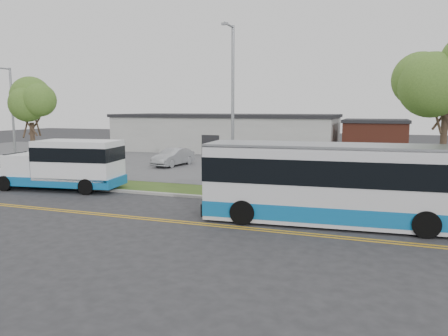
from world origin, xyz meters
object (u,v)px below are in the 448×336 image
at_px(pedestrian, 65,170).
at_px(parked_car_a, 173,157).
at_px(streetlight_far, 12,115).
at_px(shuttle_bus, 67,163).
at_px(tree_west, 31,107).
at_px(parked_car_b, 105,156).
at_px(transit_bus, 349,184).
at_px(streetlight_near, 232,104).
at_px(tree_east, 447,84).

relative_size(pedestrian, parked_car_a, 0.39).
xyz_separation_m(streetlight_far, shuttle_bus, (8.96, -4.71, -2.84)).
xyz_separation_m(tree_west, parked_car_b, (-0.16, 8.70, -4.39)).
xyz_separation_m(transit_bus, parked_car_a, (-15.56, 14.36, -0.90)).
bearing_deg(streetlight_near, tree_east, 1.42).
bearing_deg(streetlight_near, parked_car_b, 148.83).
bearing_deg(pedestrian, parked_car_a, -123.71).
bearing_deg(tree_west, shuttle_bus, -26.73).
bearing_deg(parked_car_b, streetlight_near, -46.27).
xyz_separation_m(pedestrian, parked_car_b, (-3.89, 10.00, -0.25)).
xyz_separation_m(streetlight_far, transit_bus, (25.85, -7.22, -2.72)).
bearing_deg(transit_bus, tree_east, 44.98).
bearing_deg(tree_east, parked_car_b, 161.22).
xyz_separation_m(streetlight_near, shuttle_bus, (-10.04, -2.02, -3.59)).
distance_m(tree_east, tree_west, 26.02).
bearing_deg(streetlight_far, transit_bus, -15.60).
relative_size(streetlight_near, parked_car_b, 2.17).
distance_m(streetlight_far, transit_bus, 26.97).
xyz_separation_m(transit_bus, parked_car_b, (-22.01, 13.70, -1.02)).
relative_size(parked_car_a, parked_car_b, 1.05).
relative_size(shuttle_bus, parked_car_a, 1.80).
bearing_deg(tree_west, parked_car_b, 91.06).
bearing_deg(parked_car_b, parked_car_a, -9.24).
distance_m(tree_east, streetlight_far, 30.15).
xyz_separation_m(streetlight_near, transit_bus, (6.85, -4.53, -3.48)).
bearing_deg(parked_car_b, transit_bus, -47.00).
distance_m(streetlight_near, parked_car_b, 18.28).
bearing_deg(shuttle_bus, streetlight_near, 3.69).
relative_size(streetlight_far, parked_car_a, 1.74).
bearing_deg(tree_east, parked_car_a, 154.12).
relative_size(tree_east, pedestrian, 4.71).
bearing_deg(pedestrian, shuttle_bus, 115.44).
xyz_separation_m(tree_west, shuttle_bus, (4.96, -2.50, -3.48)).
bearing_deg(streetlight_far, parked_car_a, 34.77).
height_order(transit_bus, parked_car_a, transit_bus).
height_order(streetlight_far, parked_car_a, streetlight_far).
xyz_separation_m(tree_east, parked_car_b, (-26.16, 8.90, -5.47)).
relative_size(tree_west, pedestrian, 3.91).
bearing_deg(parked_car_b, pedestrian, -83.82).
height_order(shuttle_bus, parked_car_b, shuttle_bus).
bearing_deg(parked_car_a, streetlight_far, -138.03).
bearing_deg(parked_car_b, tree_east, -33.89).
relative_size(tree_west, shuttle_bus, 0.84).
height_order(tree_east, transit_bus, tree_east).
distance_m(pedestrian, parked_car_a, 10.96).
distance_m(streetlight_near, pedestrian, 12.07).
bearing_deg(streetlight_near, shuttle_bus, -168.61).
height_order(tree_east, streetlight_near, streetlight_near).
relative_size(tree_west, parked_car_a, 1.51).
bearing_deg(parked_car_a, streetlight_near, -41.26).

